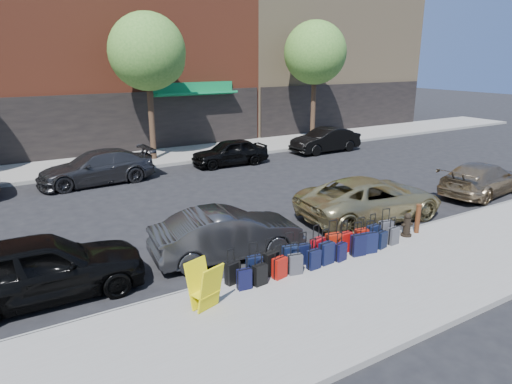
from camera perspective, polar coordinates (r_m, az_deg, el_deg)
ground at (r=16.04m, az=-3.01°, el=-2.72°), size 120.00×120.00×0.00m
sidewalk_near at (r=11.19m, az=13.45°, el=-11.71°), size 60.00×4.00×0.15m
sidewalk_far at (r=24.96m, az=-14.07°, el=4.02°), size 60.00×4.00×0.15m
curb_near at (r=12.53m, az=6.92°, el=-8.16°), size 60.00×0.08×0.15m
curb_far at (r=23.08m, az=-12.53°, el=3.12°), size 60.00×0.08×0.15m
building_right at (r=39.13m, az=5.44°, el=21.93°), size 15.00×12.12×18.00m
tree_center at (r=24.13m, az=-13.09°, el=16.46°), size 3.80×3.80×7.27m
tree_right at (r=29.27m, az=7.62°, el=16.68°), size 3.80×3.80×7.27m
suitcase_front_0 at (r=10.89m, az=-2.94°, el=-10.04°), size 0.39×0.26×0.86m
suitcase_front_1 at (r=11.10m, az=-0.21°, el=-9.38°), size 0.40×0.25×0.91m
suitcase_front_2 at (r=11.30m, az=1.84°, el=-8.86°), size 0.42×0.28×0.92m
suitcase_front_3 at (r=11.65m, az=4.30°, el=-8.07°), size 0.42×0.28×0.93m
suitcase_front_4 at (r=11.89m, az=5.92°, el=-7.72°), size 0.38×0.25×0.85m
suitcase_front_5 at (r=12.14m, az=7.68°, el=-7.09°), size 0.43×0.29×0.96m
suitcase_front_6 at (r=12.44m, az=9.64°, el=-6.51°), size 0.45×0.30×1.00m
suitcase_front_7 at (r=12.76m, az=11.07°, el=-6.17°), size 0.37×0.21×0.89m
suitcase_front_8 at (r=13.09m, az=13.00°, el=-5.69°), size 0.40×0.26×0.89m
suitcase_front_9 at (r=13.47m, az=14.45°, el=-5.15°), size 0.38×0.23×0.89m
suitcase_front_10 at (r=13.71m, az=15.93°, el=-4.74°), size 0.44×0.30×0.98m
suitcase_back_0 at (r=10.65m, az=-1.48°, el=-10.82°), size 0.34×0.22×0.78m
suitcase_back_1 at (r=10.82m, az=0.48°, el=-10.29°), size 0.36×0.23×0.80m
suitcase_back_2 at (r=11.14m, az=2.96°, el=-9.43°), size 0.38×0.27×0.83m
suitcase_back_3 at (r=11.36m, az=4.91°, el=-8.97°), size 0.37×0.26×0.81m
suitcase_back_4 at (r=11.67m, az=7.24°, el=-8.34°), size 0.34×0.21×0.80m
suitcase_back_5 at (r=11.97m, az=8.79°, el=-7.55°), size 0.40×0.26×0.92m
suitcase_back_6 at (r=12.22m, az=10.52°, el=-7.36°), size 0.35×0.24×0.77m
suitcase_back_7 at (r=12.61m, az=12.65°, el=-6.49°), size 0.42×0.29×0.93m
suitcase_back_8 at (r=12.86m, az=14.05°, el=-6.16°), size 0.42×0.29×0.90m
suitcase_back_9 at (r=13.24m, az=15.42°, el=-5.78°), size 0.35×0.25×0.77m
suitcase_back_10 at (r=13.60m, az=16.77°, el=-5.25°), size 0.35×0.22×0.80m
fire_hydrant at (r=14.30m, az=18.35°, el=-3.98°), size 0.37×0.32×0.71m
bollard at (r=14.61m, az=19.56°, el=-3.10°), size 0.17×0.17×0.90m
display_rack at (r=9.85m, az=-6.44°, el=-11.62°), size 0.74×0.78×1.03m
car_near_0 at (r=11.38m, az=-25.35°, el=-8.55°), size 4.57×1.94×1.54m
car_near_1 at (r=12.42m, az=-3.56°, el=-5.24°), size 4.27×1.90×1.36m
car_near_2 at (r=15.80m, az=14.11°, el=-0.79°), size 5.30×2.79×1.42m
car_near_3 at (r=20.17m, az=26.41°, el=1.50°), size 4.65×2.40×1.29m
car_far_1 at (r=20.82m, az=-19.32°, el=2.92°), size 4.96×2.17×1.42m
car_far_2 at (r=23.12m, az=-3.29°, el=5.00°), size 3.96×1.77×1.32m
car_far_3 at (r=26.60m, az=8.66°, el=6.44°), size 4.22×1.53×1.38m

